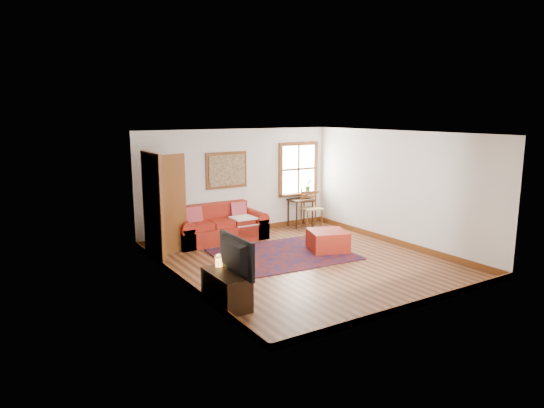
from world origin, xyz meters
TOP-DOWN VIEW (x-y plane):
  - ground at (0.00, 0.00)m, footprint 5.50×5.50m
  - room_envelope at (0.00, 0.02)m, footprint 5.04×5.54m
  - window at (1.78, 2.70)m, footprint 1.18×0.20m
  - doorway at (-2.21, 1.78)m, footprint 0.89×1.08m
  - framed_artwork at (-0.30, 2.71)m, footprint 1.05×0.07m
  - persian_rug at (-0.10, 0.62)m, footprint 2.80×2.32m
  - red_leather_sofa at (-0.71, 2.34)m, footprint 2.11×0.87m
  - red_ottoman at (0.87, 0.38)m, footprint 0.97×0.97m
  - side_table at (1.67, 2.50)m, footprint 0.59×0.45m
  - ladder_back_chair at (1.85, 2.30)m, footprint 0.54×0.52m
  - media_cabinet at (-2.27, -1.14)m, footprint 0.42×0.93m
  - television at (-2.25, -1.25)m, footprint 0.13×1.01m
  - candle_hurricane at (-2.22, -0.80)m, footprint 0.12×0.12m

SIDE VIEW (x-z plane):
  - ground at x=0.00m, z-range 0.00..0.00m
  - persian_rug at x=-0.10m, z-range 0.00..0.02m
  - red_ottoman at x=0.87m, z-range 0.00..0.43m
  - media_cabinet at x=-2.27m, z-range 0.00..0.51m
  - red_leather_sofa at x=-0.71m, z-range -0.14..0.69m
  - ladder_back_chair at x=1.85m, z-range 0.04..1.02m
  - side_table at x=1.67m, z-range 0.23..0.95m
  - candle_hurricane at x=-2.22m, z-range 0.51..0.69m
  - television at x=-2.25m, z-range 0.51..1.09m
  - doorway at x=-2.21m, z-range 0.00..2.14m
  - window at x=1.78m, z-range 0.62..2.00m
  - framed_artwork at x=-0.30m, z-range 1.13..1.98m
  - room_envelope at x=0.00m, z-range 0.39..2.91m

